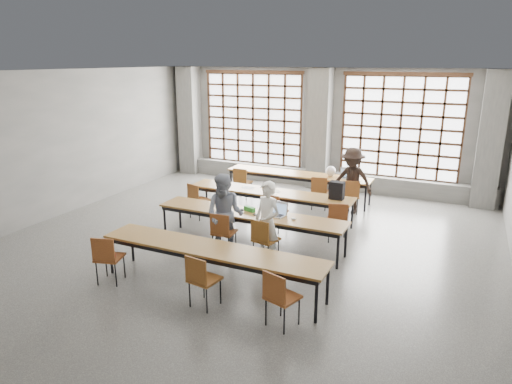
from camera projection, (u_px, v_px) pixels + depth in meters
floor at (239, 249)px, 9.31m from camera, size 11.00×11.00×0.00m
ceiling at (237, 72)px, 8.33m from camera, size 11.00×11.00×0.00m
wall_back at (322, 128)px, 13.60m from camera, size 10.00×0.00×10.00m
wall_left at (52, 145)px, 10.85m from camera, size 0.00×11.00×11.00m
column_left at (190, 121)px, 15.19m from camera, size 0.60×0.55×3.50m
column_mid at (320, 129)px, 13.36m from camera, size 0.60×0.55×3.50m
column_right at (491, 140)px, 11.53m from camera, size 0.60×0.55×3.50m
window_left at (253, 119)px, 14.41m from camera, size 3.32×0.12×3.00m
window_right at (400, 128)px, 12.58m from camera, size 3.32×0.12×3.00m
sill_ledge at (318, 178)px, 13.85m from camera, size 9.80×0.35×0.50m
desk_row_a at (298, 176)px, 12.45m from camera, size 4.00×0.70×0.73m
desk_row_b at (270, 194)px, 10.78m from camera, size 4.00×0.70×0.73m
desk_row_c at (250, 216)px, 9.27m from camera, size 4.00×0.70×0.73m
desk_row_d at (211, 251)px, 7.55m from camera, size 4.00×0.70×0.73m
chair_back_left at (242, 180)px, 12.51m from camera, size 0.43×0.43×0.88m
chair_back_mid at (319, 189)px, 11.61m from camera, size 0.49×0.49×0.88m
chair_back_right at (351, 193)px, 11.28m from camera, size 0.52×0.52×0.88m
chair_mid_left at (197, 197)px, 10.93m from camera, size 0.53×0.53×0.88m
chair_mid_centre at (274, 209)px, 10.11m from camera, size 0.48×0.49×0.88m
chair_mid_right at (338, 218)px, 9.53m from camera, size 0.53×0.53×0.88m
chair_front_left at (222, 229)px, 8.88m from camera, size 0.44×0.45×0.88m
chair_front_right at (264, 237)px, 8.52m from camera, size 0.50×0.50×0.88m
chair_near_left at (107, 255)px, 7.73m from camera, size 0.52×0.52×0.88m
chair_near_mid at (201, 276)px, 6.96m from camera, size 0.48×0.48×0.88m
chair_near_right at (279, 294)px, 6.44m from camera, size 0.53×0.53×0.88m
student_male at (267, 222)px, 8.56m from camera, size 0.66×0.53×1.57m
student_female at (225, 214)px, 8.92m from camera, size 0.87×0.72×1.61m
student_back at (352, 181)px, 11.32m from camera, size 1.14×0.74×1.65m
laptop_front at (278, 212)px, 9.10m from camera, size 0.41×0.36×0.26m
laptop_back at (347, 175)px, 11.97m from camera, size 0.44×0.40×0.26m
mouse at (294, 219)px, 8.84m from camera, size 0.11×0.09×0.04m
green_box at (250, 209)px, 9.33m from camera, size 0.27×0.17×0.09m
phone at (256, 215)px, 9.09m from camera, size 0.14×0.09×0.01m
paper_sheet_a at (248, 188)px, 11.05m from camera, size 0.31×0.23×0.00m
paper_sheet_c at (274, 192)px, 10.72m from camera, size 0.36×0.31×0.00m
backpack at (337, 190)px, 10.10m from camera, size 0.33×0.21×0.40m
plastic_bag at (331, 171)px, 12.07m from camera, size 0.30×0.26×0.29m
red_pouch at (109, 255)px, 7.81m from camera, size 0.20×0.09×0.06m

